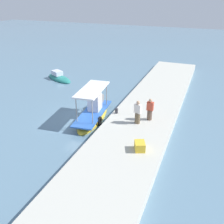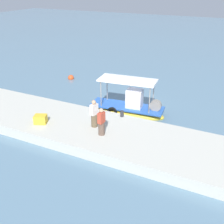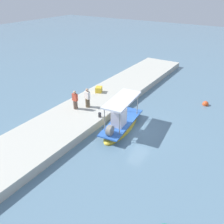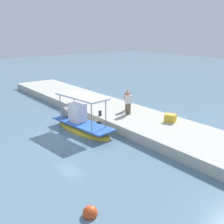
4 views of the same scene
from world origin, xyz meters
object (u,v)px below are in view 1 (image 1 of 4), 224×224
object	(u,v)px
fisherman_by_crate	(138,113)
moored_boat_near	(59,78)
main_fishing_boat	(93,113)
fisherman_near_bollard	(150,110)
mooring_bollard	(116,111)
cargo_crate	(140,146)

from	to	relation	value
fisherman_by_crate	moored_boat_near	distance (m)	14.50
main_fishing_boat	fisherman_by_crate	bearing A→B (deg)	-99.21
main_fishing_boat	fisherman_by_crate	world-z (taller)	main_fishing_boat
fisherman_near_bollard	fisherman_by_crate	bearing A→B (deg)	141.54
moored_boat_near	fisherman_by_crate	bearing A→B (deg)	-124.37
mooring_bollard	moored_boat_near	size ratio (longest dim) A/B	0.09
mooring_bollard	cargo_crate	size ratio (longest dim) A/B	0.52
main_fishing_boat	fisherman_by_crate	xyz separation A→B (m)	(-0.62, -3.85, 1.00)
fisherman_by_crate	mooring_bollard	distance (m)	2.29
main_fishing_boat	fisherman_near_bollard	xyz separation A→B (m)	(0.24, -4.53, 0.97)
main_fishing_boat	mooring_bollard	xyz separation A→B (m)	(0.34, -1.86, 0.40)
fisherman_near_bollard	mooring_bollard	xyz separation A→B (m)	(0.10, 2.67, -0.57)
moored_boat_near	cargo_crate	bearing A→B (deg)	-131.17
moored_boat_near	main_fishing_boat	bearing A→B (deg)	-133.00
fisherman_near_bollard	mooring_bollard	distance (m)	2.73
fisherman_near_bollard	mooring_bollard	world-z (taller)	fisherman_near_bollard
cargo_crate	moored_boat_near	bearing A→B (deg)	48.83
main_fishing_boat	moored_boat_near	world-z (taller)	main_fishing_boat
mooring_bollard	moored_boat_near	xyz separation A→B (m)	(7.20, 9.93, -0.69)
mooring_bollard	fisherman_by_crate	bearing A→B (deg)	-115.74
main_fishing_boat	cargo_crate	size ratio (longest dim) A/B	7.51
main_fishing_boat	cargo_crate	xyz separation A→B (m)	(-3.87, -4.97, 0.48)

